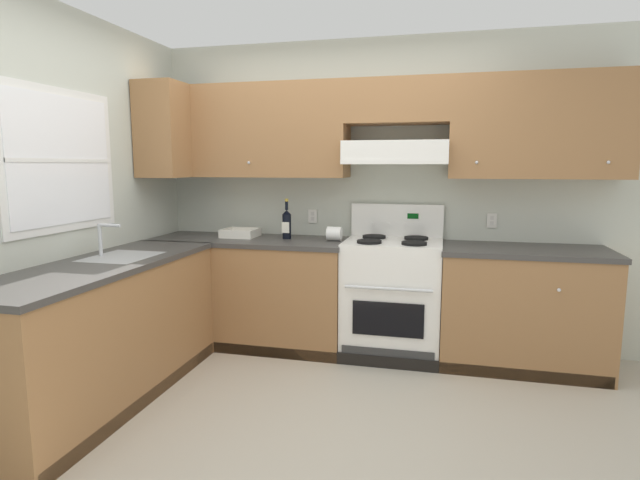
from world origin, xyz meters
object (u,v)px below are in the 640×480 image
object	(u,v)px
stove	(392,297)
wine_bottle	(287,223)
paper_towel_roll	(334,234)
bowl	(240,234)

from	to	relation	value
stove	wine_bottle	distance (m)	1.06
wine_bottle	paper_towel_roll	distance (m)	0.42
stove	paper_towel_roll	distance (m)	0.69
wine_bottle	paper_towel_roll	bearing A→B (deg)	-2.71
bowl	paper_towel_roll	bearing A→B (deg)	-2.18
stove	paper_towel_roll	xyz separation A→B (m)	(-0.48, 0.03, 0.49)
stove	paper_towel_roll	world-z (taller)	stove
paper_towel_roll	stove	bearing A→B (deg)	-3.72
bowl	paper_towel_roll	xyz separation A→B (m)	(0.83, -0.03, 0.03)
bowl	paper_towel_roll	size ratio (longest dim) A/B	2.40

